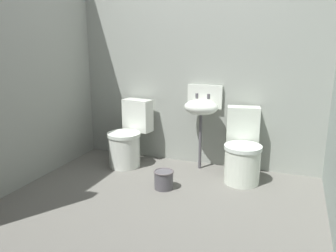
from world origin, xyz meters
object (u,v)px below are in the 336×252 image
(toilet_right, at_px, (242,152))
(bucket, at_px, (164,179))
(toilet_left, at_px, (128,139))
(sink, at_px, (202,106))

(toilet_right, relative_size, bucket, 3.68)
(toilet_left, bearing_deg, sink, -158.59)
(toilet_left, xyz_separation_m, toilet_right, (1.39, 0.00, 0.00))
(toilet_left, bearing_deg, toilet_right, -170.77)
(toilet_right, distance_m, bucket, 0.92)
(sink, bearing_deg, toilet_right, -19.80)
(sink, relative_size, bucket, 4.67)
(toilet_left, height_order, sink, sink)
(toilet_right, height_order, bucket, toilet_right)
(sink, bearing_deg, toilet_left, -167.82)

